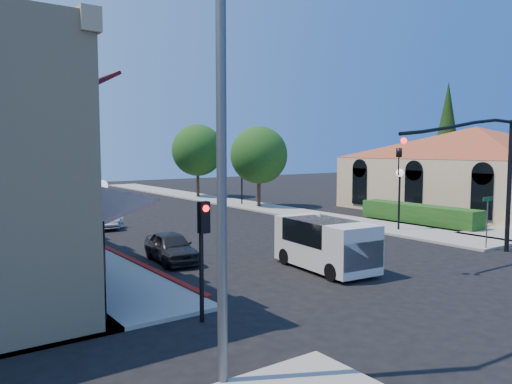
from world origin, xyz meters
TOP-DOWN VIEW (x-y plane):
  - ground at (0.00, 0.00)m, footprint 120.00×120.00m
  - sidewalk_left at (-8.75, 27.00)m, footprint 3.50×50.00m
  - sidewalk_right at (8.75, 27.00)m, footprint 3.50×50.00m
  - curb_red_strip at (-6.90, 8.00)m, footprint 0.25×10.00m
  - mission_building at (21.99, 11.50)m, footprint 30.12×30.12m
  - hedge at (11.70, 9.00)m, footprint 1.40×8.00m
  - conifer_far at (28.00, 18.00)m, footprint 3.20×3.20m
  - street_tree_a at (8.80, 22.00)m, footprint 4.56×4.56m
  - street_tree_b at (8.80, 32.00)m, footprint 4.94×4.94m
  - signal_mast_arm at (5.86, 1.50)m, footprint 8.01×0.39m
  - secondary_signal at (-8.00, 1.41)m, footprint 0.28×0.42m
  - cobra_streetlight at (-9.15, -2.00)m, footprint 3.60×0.25m
  - street_name_sign at (7.50, 2.20)m, footprint 0.80×0.06m
  - lamppost_left_near at (-8.50, 8.00)m, footprint 0.44×0.44m
  - lamppost_left_far at (-8.50, 22.00)m, footprint 0.44×0.44m
  - lamppost_right_near at (8.50, 8.00)m, footprint 0.44×0.44m
  - lamppost_right_far at (8.50, 24.00)m, footprint 0.44×0.44m
  - white_van at (-1.18, 3.80)m, footprint 2.30×4.55m
  - parked_car_a at (-5.45, 8.60)m, footprint 1.89×3.81m
  - parked_car_b at (-4.80, 19.00)m, footprint 1.62×3.59m
  - parked_car_c at (-4.80, 20.00)m, footprint 2.12×4.42m
  - parked_car_d at (-4.80, 31.09)m, footprint 2.42×4.31m

SIDE VIEW (x-z plane):
  - ground at x=0.00m, z-range 0.00..0.00m
  - curb_red_strip at x=-6.90m, z-range -0.03..0.03m
  - hedge at x=11.70m, z-range -0.55..0.55m
  - sidewalk_left at x=-8.75m, z-range 0.00..0.12m
  - sidewalk_right at x=8.75m, z-range 0.00..0.12m
  - parked_car_d at x=-4.80m, z-range 0.00..1.14m
  - parked_car_b at x=-4.80m, z-range 0.00..1.14m
  - parked_car_c at x=-4.80m, z-range 0.00..1.24m
  - parked_car_a at x=-5.45m, z-range 0.00..1.25m
  - white_van at x=-1.18m, z-range 0.15..2.10m
  - street_name_sign at x=7.50m, z-range 0.45..2.95m
  - secondary_signal at x=-8.00m, z-range 0.66..3.98m
  - lamppost_left_near at x=-8.50m, z-range 0.95..4.52m
  - lamppost_left_far at x=-8.50m, z-range 0.95..4.52m
  - lamppost_right_near at x=8.50m, z-range 0.95..4.52m
  - lamppost_right_far at x=8.50m, z-range 0.95..4.52m
  - mission_building at x=21.99m, z-range 0.55..6.95m
  - signal_mast_arm at x=5.86m, z-range 1.09..7.09m
  - street_tree_a at x=8.80m, z-range 0.95..7.43m
  - street_tree_b at x=8.80m, z-range 1.03..8.05m
  - cobra_streetlight at x=-9.15m, z-range 0.61..9.92m
  - conifer_far at x=28.00m, z-range 0.86..11.86m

